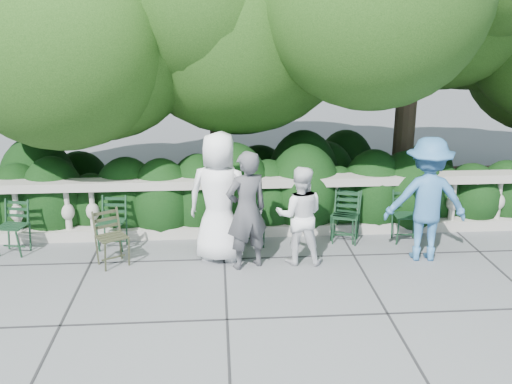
{
  "coord_description": "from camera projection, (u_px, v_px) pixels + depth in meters",
  "views": [
    {
      "loc": [
        -0.59,
        -7.18,
        3.57
      ],
      "look_at": [
        0.0,
        1.0,
        1.0
      ],
      "focal_mm": 40.0,
      "sensor_mm": 36.0,
      "label": 1
    }
  ],
  "objects": [
    {
      "name": "ground",
      "position": [
        261.0,
        282.0,
        7.94
      ],
      "size": [
        90.0,
        90.0,
        0.0
      ],
      "primitive_type": "plane",
      "color": "#57595F",
      "rests_on": "ground"
    },
    {
      "name": "balustrade",
      "position": [
        253.0,
        207.0,
        9.51
      ],
      "size": [
        12.0,
        0.44,
        1.0
      ],
      "color": "#9E998E",
      "rests_on": "ground"
    },
    {
      "name": "shrub_hedge",
      "position": [
        248.0,
        211.0,
        10.79
      ],
      "size": [
        15.0,
        2.6,
        1.7
      ],
      "primitive_type": null,
      "color": "black",
      "rests_on": "ground"
    },
    {
      "name": "chair_a",
      "position": [
        11.0,
        257.0,
        8.75
      ],
      "size": [
        0.53,
        0.56,
        0.84
      ],
      "primitive_type": null,
      "rotation": [
        0.0,
        0.0,
        -0.2
      ],
      "color": "black",
      "rests_on": "ground"
    },
    {
      "name": "chair_b",
      "position": [
        111.0,
        252.0,
        8.94
      ],
      "size": [
        0.5,
        0.53,
        0.84
      ],
      "primitive_type": null,
      "rotation": [
        0.0,
        0.0,
        -0.12
      ],
      "color": "black",
      "rests_on": "ground"
    },
    {
      "name": "chair_c",
      "position": [
        342.0,
        243.0,
        9.28
      ],
      "size": [
        0.62,
        0.63,
        0.84
      ],
      "primitive_type": null,
      "rotation": [
        0.0,
        0.0,
        -0.5
      ],
      "color": "black",
      "rests_on": "ground"
    },
    {
      "name": "chair_d",
      "position": [
        252.0,
        249.0,
        9.05
      ],
      "size": [
        0.51,
        0.55,
        0.84
      ],
      "primitive_type": null,
      "rotation": [
        0.0,
        0.0,
        0.17
      ],
      "color": "black",
      "rests_on": "ground"
    },
    {
      "name": "chair_e",
      "position": [
        407.0,
        245.0,
        9.22
      ],
      "size": [
        0.45,
        0.49,
        0.84
      ],
      "primitive_type": null,
      "rotation": [
        0.0,
        0.0,
        -0.03
      ],
      "color": "black",
      "rests_on": "ground"
    },
    {
      "name": "chair_f",
      "position": [
        344.0,
        245.0,
        9.2
      ],
      "size": [
        0.56,
        0.59,
        0.84
      ],
      "primitive_type": null,
      "rotation": [
        0.0,
        0.0,
        -0.29
      ],
      "color": "black",
      "rests_on": "ground"
    },
    {
      "name": "chair_weathered",
      "position": [
        118.0,
        268.0,
        8.36
      ],
      "size": [
        0.62,
        0.64,
        0.84
      ],
      "primitive_type": null,
      "rotation": [
        0.0,
        0.0,
        0.53
      ],
      "color": "black",
      "rests_on": "ground"
    },
    {
      "name": "person_businessman",
      "position": [
        219.0,
        197.0,
        8.39
      ],
      "size": [
        1.09,
        0.85,
        1.96
      ],
      "primitive_type": "imported",
      "rotation": [
        0.0,
        0.0,
        2.88
      ],
      "color": "white",
      "rests_on": "ground"
    },
    {
      "name": "person_woman_grey",
      "position": [
        247.0,
        210.0,
        8.16
      ],
      "size": [
        0.75,
        0.63,
        1.75
      ],
      "primitive_type": "imported",
      "rotation": [
        0.0,
        0.0,
        3.53
      ],
      "color": "#46464C",
      "rests_on": "ground"
    },
    {
      "name": "person_casual_man",
      "position": [
        300.0,
        215.0,
        8.37
      ],
      "size": [
        0.78,
        0.64,
        1.48
      ],
      "primitive_type": "imported",
      "rotation": [
        0.0,
        0.0,
        3.02
      ],
      "color": "white",
      "rests_on": "ground"
    },
    {
      "name": "person_older_blue",
      "position": [
        427.0,
        199.0,
        8.45
      ],
      "size": [
        1.28,
        0.83,
        1.87
      ],
      "primitive_type": "imported",
      "rotation": [
        0.0,
        0.0,
        3.03
      ],
      "color": "teal",
      "rests_on": "ground"
    }
  ]
}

